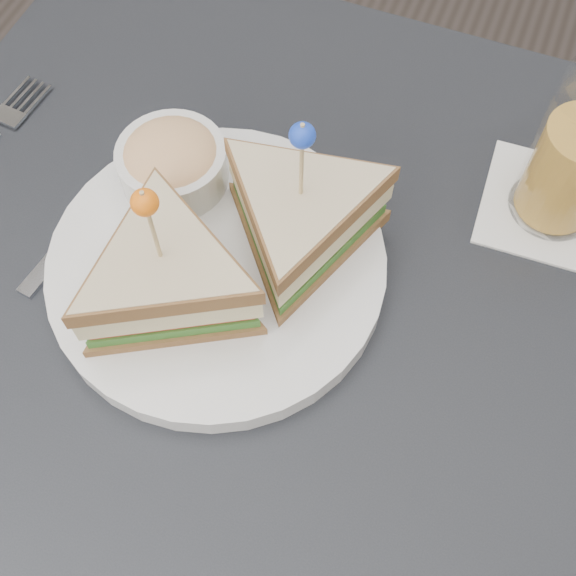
# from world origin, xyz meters

# --- Properties ---
(ground_plane) EXTENTS (3.50, 3.50, 0.00)m
(ground_plane) POSITION_xyz_m (0.00, 0.00, 0.00)
(ground_plane) COLOR #3F3833
(table) EXTENTS (0.80, 0.80, 0.75)m
(table) POSITION_xyz_m (0.00, 0.00, 0.67)
(table) COLOR black
(table) RESTS_ON ground
(plate_meal) EXTENTS (0.33, 0.31, 0.17)m
(plate_meal) POSITION_xyz_m (-0.06, 0.03, 0.80)
(plate_meal) COLOR white
(plate_meal) RESTS_ON table
(cutlery_knife) EXTENTS (0.05, 0.21, 0.01)m
(cutlery_knife) POSITION_xyz_m (-0.20, 0.04, 0.75)
(cutlery_knife) COLOR #B4B6C0
(cutlery_knife) RESTS_ON table
(drink_set) EXTENTS (0.13, 0.13, 0.16)m
(drink_set) POSITION_xyz_m (0.20, 0.20, 0.82)
(drink_set) COLOR white
(drink_set) RESTS_ON table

